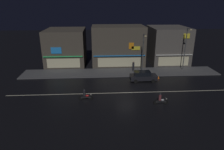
# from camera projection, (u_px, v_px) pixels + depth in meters

# --- Properties ---
(ground_plane) EXTENTS (140.00, 140.00, 0.00)m
(ground_plane) POSITION_uv_depth(u_px,v_px,m) (126.00, 93.00, 28.70)
(ground_plane) COLOR black
(lane_divider_stripe) EXTENTS (33.56, 0.16, 0.01)m
(lane_divider_stripe) POSITION_uv_depth(u_px,v_px,m) (127.00, 93.00, 28.70)
(lane_divider_stripe) COLOR beige
(lane_divider_stripe) RESTS_ON ground
(sidewalk_far) EXTENTS (35.32, 4.73, 0.14)m
(sidewalk_far) POSITION_uv_depth(u_px,v_px,m) (120.00, 72.00, 36.80)
(sidewalk_far) COLOR #4C4C4F
(sidewalk_far) RESTS_ON ground
(storefront_left_block) EXTENTS (10.32, 6.43, 7.82)m
(storefront_left_block) POSITION_uv_depth(u_px,v_px,m) (118.00, 46.00, 40.65)
(storefront_left_block) COLOR #4C443A
(storefront_left_block) RESTS_ON ground
(storefront_center_block) EXTENTS (7.49, 8.96, 7.38)m
(storefront_center_block) POSITION_uv_depth(u_px,v_px,m) (167.00, 45.00, 42.52)
(storefront_center_block) COLOR #56514C
(storefront_center_block) RESTS_ON ground
(storefront_right_block) EXTENTS (7.72, 8.95, 7.07)m
(storefront_right_block) POSITION_uv_depth(u_px,v_px,m) (66.00, 47.00, 41.36)
(storefront_right_block) COLOR #4C443A
(storefront_right_block) RESTS_ON ground
(streetlamp_west) EXTENTS (0.44, 1.64, 6.98)m
(streetlamp_west) POSITION_uv_depth(u_px,v_px,m) (143.00, 51.00, 34.77)
(streetlamp_west) COLOR #47494C
(streetlamp_west) RESTS_ON sidewalk_far
(streetlamp_mid) EXTENTS (0.44, 1.64, 7.75)m
(streetlamp_mid) POSITION_uv_depth(u_px,v_px,m) (186.00, 46.00, 36.38)
(streetlamp_mid) COLOR #47494C
(streetlamp_mid) RESTS_ON sidewalk_far
(pedestrian_on_sidewalk) EXTENTS (0.39, 0.39, 1.81)m
(pedestrian_on_sidewalk) POSITION_uv_depth(u_px,v_px,m) (133.00, 66.00, 37.15)
(pedestrian_on_sidewalk) COLOR #232328
(pedestrian_on_sidewalk) RESTS_ON sidewalk_far
(parked_car_near_kerb) EXTENTS (4.30, 1.98, 1.67)m
(parked_car_near_kerb) POSITION_uv_depth(u_px,v_px,m) (143.00, 76.00, 32.61)
(parked_car_near_kerb) COLOR black
(parked_car_near_kerb) RESTS_ON ground
(motorcycle_lead) EXTENTS (1.90, 0.60, 1.52)m
(motorcycle_lead) POSITION_uv_depth(u_px,v_px,m) (85.00, 96.00, 26.34)
(motorcycle_lead) COLOR black
(motorcycle_lead) RESTS_ON ground
(motorcycle_following) EXTENTS (1.90, 0.60, 1.52)m
(motorcycle_following) POSITION_uv_depth(u_px,v_px,m) (161.00, 100.00, 25.19)
(motorcycle_following) COLOR black
(motorcycle_following) RESTS_ON ground
(traffic_cone) EXTENTS (0.36, 0.36, 0.55)m
(traffic_cone) POSITION_uv_depth(u_px,v_px,m) (158.00, 77.00, 33.80)
(traffic_cone) COLOR orange
(traffic_cone) RESTS_ON ground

